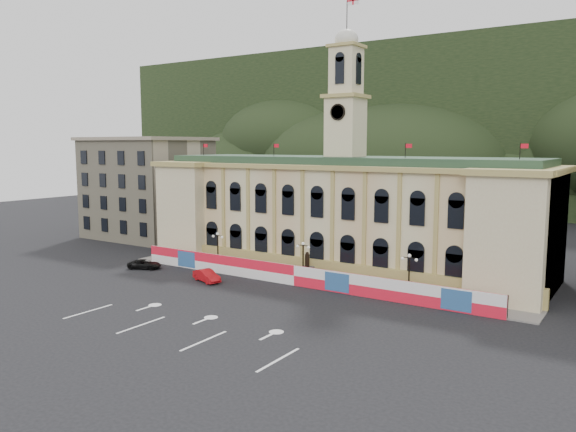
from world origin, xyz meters
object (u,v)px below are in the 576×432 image
Objects in this scene: lamp_center at (303,258)px; statue at (307,271)px; black_suv at (145,264)px; red_sedan at (207,276)px.

statue is at bearing 90.00° from lamp_center.
black_suv is (-22.53, -6.71, -0.54)m from statue.
lamp_center is 12.41m from red_sedan.
statue is 0.76× the size of red_sedan.
red_sedan is at bearing -147.56° from lamp_center.
black_suv is (-12.24, 0.83, -0.12)m from red_sedan.
statue is at bearing -96.99° from black_suv.
red_sedan reaches higher than black_suv.
red_sedan is 0.96× the size of black_suv.
statue is 23.52m from black_suv.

